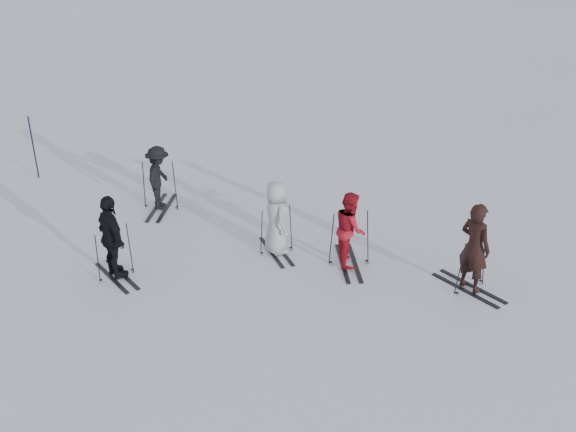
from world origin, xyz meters
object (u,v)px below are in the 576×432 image
object	(u,v)px
skier_near_dark	(474,248)
skier_grey	(276,218)
skier_red	(350,230)
piste_marker	(33,148)
skier_uphill_far	(159,179)
skier_uphill_left	(112,238)

from	to	relation	value
skier_near_dark	skier_grey	distance (m)	4.27
skier_near_dark	skier_red	world-z (taller)	skier_near_dark
skier_near_dark	skier_red	size ratio (longest dim) A/B	1.13
skier_red	piste_marker	bearing A→B (deg)	55.59
skier_grey	piste_marker	xyz separation A→B (m)	(-3.78, 7.37, 0.07)
skier_near_dark	skier_uphill_far	bearing A→B (deg)	22.82
skier_uphill_left	skier_near_dark	bearing A→B (deg)	-131.74
skier_red	skier_uphill_left	distance (m)	4.99
skier_uphill_far	skier_red	bearing A→B (deg)	-116.98
skier_uphill_left	skier_uphill_far	distance (m)	3.47
skier_grey	skier_uphill_far	bearing A→B (deg)	31.25
skier_uphill_far	skier_grey	bearing A→B (deg)	-122.93
skier_grey	skier_uphill_left	size ratio (longest dim) A/B	0.93
skier_near_dark	piste_marker	size ratio (longest dim) A/B	1.03
skier_red	skier_grey	bearing A→B (deg)	67.54
skier_red	skier_uphill_left	size ratio (longest dim) A/B	0.91
piste_marker	skier_near_dark	bearing A→B (deg)	-59.05
skier_near_dark	skier_red	bearing A→B (deg)	28.55
skier_near_dark	skier_red	distance (m)	2.60
skier_grey	skier_uphill_far	xyz separation A→B (m)	(-1.43, 3.58, -0.02)
skier_grey	skier_uphill_left	world-z (taller)	skier_uphill_left
skier_red	skier_uphill_far	size ratio (longest dim) A/B	1.01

